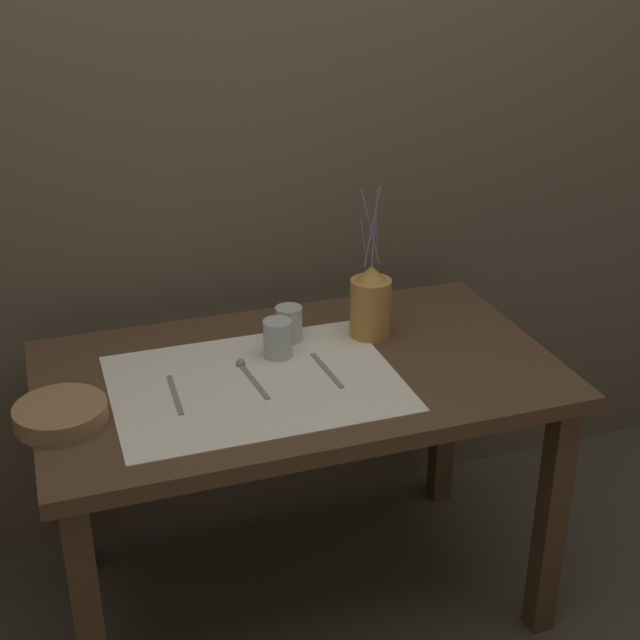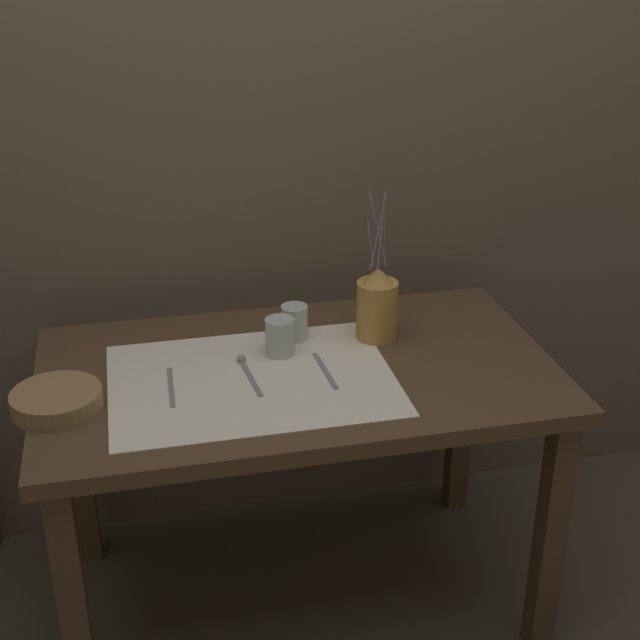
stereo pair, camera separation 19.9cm
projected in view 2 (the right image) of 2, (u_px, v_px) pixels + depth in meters
The scene contains 11 objects.
ground_plane at pixel (300, 595), 2.47m from camera, with size 12.00×12.00×0.00m, color #473F35.
stone_wall_back at pixel (260, 126), 2.37m from camera, with size 7.00×0.06×2.40m.
wooden_table at pixel (298, 401), 2.20m from camera, with size 1.25×0.72×0.72m.
linen_cloth at pixel (252, 380), 2.10m from camera, with size 0.67×0.50×0.00m.
pitcher_with_flowers at pixel (377, 306), 2.27m from camera, with size 0.11×0.11×0.40m.
wooden_bowl at pixel (57, 400), 1.98m from camera, with size 0.20×0.20×0.04m.
glass_tumbler_near at pixel (280, 337), 2.20m from camera, with size 0.07×0.07×0.09m.
glass_tumbler_far at pixel (295, 322), 2.28m from camera, with size 0.07×0.07×0.09m.
knife_center at pixel (171, 387), 2.06m from camera, with size 0.02×0.18×0.00m.
spoon_outer at pixel (245, 367), 2.15m from camera, with size 0.04×0.19×0.02m.
fork_inner at pixel (325, 370), 2.14m from camera, with size 0.02×0.18×0.00m.
Camera 2 is at (-0.37, -1.87, 1.74)m, focal length 50.00 mm.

